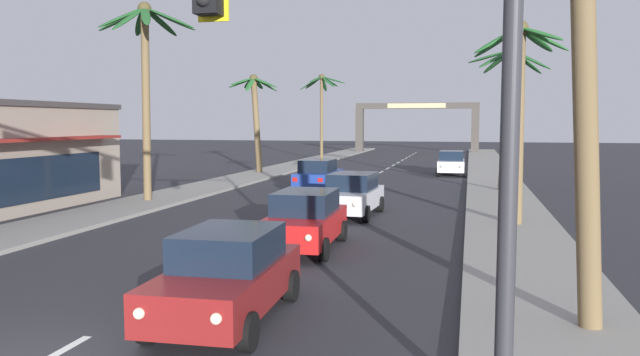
{
  "coord_description": "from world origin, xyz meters",
  "views": [
    {
      "loc": [
        6.3,
        -7.58,
        3.66
      ],
      "look_at": [
        2.49,
        8.0,
        2.2
      ],
      "focal_mm": 34.42,
      "sensor_mm": 36.0,
      "label": 1
    }
  ],
  "objects_px": {
    "palm_left_farthest": "(322,95)",
    "sedan_oncoming_far": "(318,175)",
    "sedan_fifth_in_queue": "(352,194)",
    "town_gateway_arch": "(416,120)",
    "traffic_signal_mast": "(215,23)",
    "palm_left_third": "(255,104)",
    "sedan_parked_nearest_kerb": "(451,163)",
    "palm_left_second": "(146,59)",
    "sedan_third_in_queue": "(305,220)",
    "palm_right_second": "(519,90)",
    "sedan_lead_at_stop_bar": "(228,274)",
    "palm_right_third": "(509,82)"
  },
  "relations": [
    {
      "from": "sedan_lead_at_stop_bar",
      "to": "palm_left_farthest",
      "type": "xyz_separation_m",
      "value": [
        -9.43,
        46.5,
        5.41
      ]
    },
    {
      "from": "palm_left_farthest",
      "to": "town_gateway_arch",
      "type": "bearing_deg",
      "value": 66.91
    },
    {
      "from": "palm_left_third",
      "to": "palm_left_farthest",
      "type": "bearing_deg",
      "value": 86.4
    },
    {
      "from": "palm_left_second",
      "to": "sedan_lead_at_stop_bar",
      "type": "bearing_deg",
      "value": -56.1
    },
    {
      "from": "sedan_third_in_queue",
      "to": "palm_left_farthest",
      "type": "bearing_deg",
      "value": 102.88
    },
    {
      "from": "town_gateway_arch",
      "to": "sedan_fifth_in_queue",
      "type": "bearing_deg",
      "value": -87.9
    },
    {
      "from": "palm_left_third",
      "to": "palm_right_third",
      "type": "height_order",
      "value": "palm_right_third"
    },
    {
      "from": "sedan_fifth_in_queue",
      "to": "sedan_parked_nearest_kerb",
      "type": "distance_m",
      "value": 20.22
    },
    {
      "from": "sedan_parked_nearest_kerb",
      "to": "palm_right_second",
      "type": "bearing_deg",
      "value": -82.47
    },
    {
      "from": "sedan_oncoming_far",
      "to": "sedan_parked_nearest_kerb",
      "type": "distance_m",
      "value": 13.41
    },
    {
      "from": "palm_left_farthest",
      "to": "palm_right_third",
      "type": "xyz_separation_m",
      "value": [
        15.6,
        -23.75,
        -0.54
      ]
    },
    {
      "from": "sedan_third_in_queue",
      "to": "sedan_fifth_in_queue",
      "type": "bearing_deg",
      "value": 88.58
    },
    {
      "from": "sedan_third_in_queue",
      "to": "palm_right_second",
      "type": "relative_size",
      "value": 0.63
    },
    {
      "from": "sedan_fifth_in_queue",
      "to": "town_gateway_arch",
      "type": "bearing_deg",
      "value": 92.1
    },
    {
      "from": "traffic_signal_mast",
      "to": "sedan_parked_nearest_kerb",
      "type": "xyz_separation_m",
      "value": [
        1.95,
        36.0,
        -4.06
      ]
    },
    {
      "from": "palm_left_farthest",
      "to": "sedan_oncoming_far",
      "type": "bearing_deg",
      "value": -76.85
    },
    {
      "from": "palm_left_second",
      "to": "sedan_parked_nearest_kerb",
      "type": "bearing_deg",
      "value": 54.76
    },
    {
      "from": "sedan_third_in_queue",
      "to": "sedan_fifth_in_queue",
      "type": "distance_m",
      "value": 6.49
    },
    {
      "from": "sedan_third_in_queue",
      "to": "palm_left_second",
      "type": "xyz_separation_m",
      "value": [
        -9.56,
        8.15,
        5.62
      ]
    },
    {
      "from": "palm_right_second",
      "to": "town_gateway_arch",
      "type": "bearing_deg",
      "value": 98.59
    },
    {
      "from": "sedan_lead_at_stop_bar",
      "to": "palm_right_second",
      "type": "height_order",
      "value": "palm_right_second"
    },
    {
      "from": "sedan_third_in_queue",
      "to": "sedan_parked_nearest_kerb",
      "type": "bearing_deg",
      "value": 82.74
    },
    {
      "from": "sedan_fifth_in_queue",
      "to": "palm_right_second",
      "type": "xyz_separation_m",
      "value": [
        6.01,
        -1.26,
        3.92
      ]
    },
    {
      "from": "traffic_signal_mast",
      "to": "palm_left_third",
      "type": "bearing_deg",
      "value": 108.99
    },
    {
      "from": "palm_left_third",
      "to": "sedan_lead_at_stop_bar",
      "type": "bearing_deg",
      "value": -71.16
    },
    {
      "from": "traffic_signal_mast",
      "to": "palm_left_farthest",
      "type": "bearing_deg",
      "value": 102.04
    },
    {
      "from": "sedan_fifth_in_queue",
      "to": "sedan_lead_at_stop_bar",
      "type": "bearing_deg",
      "value": -89.48
    },
    {
      "from": "palm_left_third",
      "to": "palm_left_farthest",
      "type": "height_order",
      "value": "palm_left_farthest"
    },
    {
      "from": "sedan_third_in_queue",
      "to": "palm_right_third",
      "type": "xyz_separation_m",
      "value": [
        6.45,
        16.25,
        4.88
      ]
    },
    {
      "from": "traffic_signal_mast",
      "to": "sedan_fifth_in_queue",
      "type": "xyz_separation_m",
      "value": [
        -1.26,
        16.04,
        -4.06
      ]
    },
    {
      "from": "palm_left_third",
      "to": "town_gateway_arch",
      "type": "height_order",
      "value": "palm_left_third"
    },
    {
      "from": "traffic_signal_mast",
      "to": "palm_left_farthest",
      "type": "distance_m",
      "value": 50.69
    },
    {
      "from": "sedan_oncoming_far",
      "to": "palm_left_third",
      "type": "height_order",
      "value": "palm_left_third"
    },
    {
      "from": "palm_right_second",
      "to": "palm_right_third",
      "type": "bearing_deg",
      "value": 88.55
    },
    {
      "from": "palm_right_third",
      "to": "town_gateway_arch",
      "type": "relative_size",
      "value": 0.52
    },
    {
      "from": "palm_right_second",
      "to": "palm_right_third",
      "type": "distance_m",
      "value": 11.07
    },
    {
      "from": "sedan_oncoming_far",
      "to": "palm_left_second",
      "type": "bearing_deg",
      "value": -133.5
    },
    {
      "from": "sedan_oncoming_far",
      "to": "palm_left_second",
      "type": "distance_m",
      "value": 10.74
    },
    {
      "from": "sedan_oncoming_far",
      "to": "palm_left_third",
      "type": "bearing_deg",
      "value": 126.59
    },
    {
      "from": "palm_right_second",
      "to": "town_gateway_arch",
      "type": "relative_size",
      "value": 0.49
    },
    {
      "from": "sedan_lead_at_stop_bar",
      "to": "sedan_fifth_in_queue",
      "type": "relative_size",
      "value": 1.0
    },
    {
      "from": "sedan_third_in_queue",
      "to": "sedan_lead_at_stop_bar",
      "type": "bearing_deg",
      "value": -87.53
    },
    {
      "from": "sedan_parked_nearest_kerb",
      "to": "palm_right_second",
      "type": "relative_size",
      "value": 0.63
    },
    {
      "from": "sedan_oncoming_far",
      "to": "palm_right_second",
      "type": "bearing_deg",
      "value": -45.39
    },
    {
      "from": "sedan_parked_nearest_kerb",
      "to": "palm_left_farthest",
      "type": "distance_m",
      "value": 19.22
    },
    {
      "from": "sedan_oncoming_far",
      "to": "palm_left_third",
      "type": "xyz_separation_m",
      "value": [
        -6.89,
        9.28,
        4.07
      ]
    },
    {
      "from": "sedan_fifth_in_queue",
      "to": "palm_right_third",
      "type": "height_order",
      "value": "palm_right_third"
    },
    {
      "from": "town_gateway_arch",
      "to": "palm_right_third",
      "type": "bearing_deg",
      "value": -78.79
    },
    {
      "from": "palm_left_second",
      "to": "palm_right_second",
      "type": "bearing_deg",
      "value": -10.51
    },
    {
      "from": "palm_left_second",
      "to": "palm_left_third",
      "type": "bearing_deg",
      "value": 92.11
    }
  ]
}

